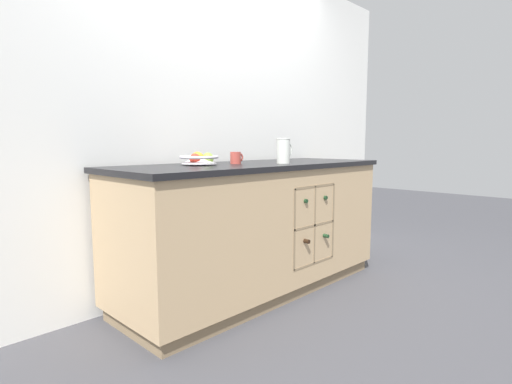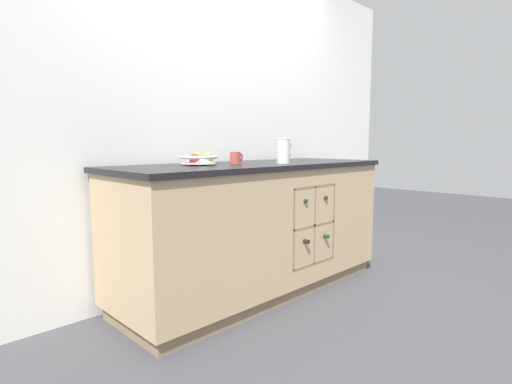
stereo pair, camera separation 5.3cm
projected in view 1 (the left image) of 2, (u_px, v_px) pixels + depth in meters
ground_plane at (256, 290)px, 2.93m from camera, size 14.00×14.00×0.00m
back_wall at (217, 117)px, 3.06m from camera, size 4.47×0.06×2.55m
kitchen_island at (256, 227)px, 2.87m from camera, size 2.11×0.76×0.93m
fruit_bowl at (199, 159)px, 2.55m from camera, size 0.25×0.25×0.09m
white_pitcher at (284, 150)px, 2.76m from camera, size 0.15×0.10×0.17m
ceramic_mug at (236, 158)px, 2.72m from camera, size 0.11×0.07×0.08m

